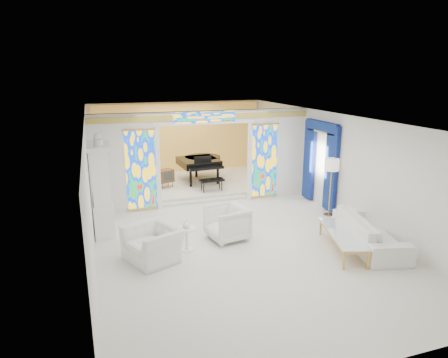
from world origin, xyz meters
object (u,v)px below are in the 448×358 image
object	(u,v)px
armchair_right	(227,223)
sofa	(370,231)
armchair_left	(153,244)
grand_piano	(201,162)
coffee_table	(343,234)
china_cabinet	(102,189)
tv_console	(165,176)

from	to	relation	value
armchair_right	sofa	bearing A→B (deg)	55.15
armchair_left	grand_piano	bearing A→B (deg)	131.31
armchair_left	coffee_table	size ratio (longest dim) A/B	0.56
coffee_table	grand_piano	xyz separation A→B (m)	(-1.67, 6.72, 0.46)
sofa	china_cabinet	bearing A→B (deg)	77.82
china_cabinet	armchair_left	xyz separation A→B (m)	(0.99, -2.14, -0.78)
armchair_left	coffee_table	xyz separation A→B (m)	(4.37, -0.95, 0.03)
armchair_left	grand_piano	size ratio (longest dim) A/B	0.45
sofa	grand_piano	world-z (taller)	grand_piano
tv_console	sofa	bearing A→B (deg)	-81.54
grand_piano	armchair_left	bearing A→B (deg)	-118.73
sofa	coffee_table	xyz separation A→B (m)	(-0.81, -0.04, 0.05)
china_cabinet	tv_console	distance (m)	3.81
sofa	tv_console	distance (m)	7.27
armchair_left	grand_piano	distance (m)	6.39
armchair_left	sofa	size ratio (longest dim) A/B	0.47
armchair_left	coffee_table	bearing A→B (deg)	54.15
china_cabinet	tv_console	world-z (taller)	china_cabinet
armchair_right	tv_console	world-z (taller)	armchair_right
china_cabinet	grand_piano	bearing A→B (deg)	44.56
armchair_right	coffee_table	world-z (taller)	armchair_right
sofa	coffee_table	world-z (taller)	sofa
china_cabinet	sofa	bearing A→B (deg)	-26.33
china_cabinet	sofa	distance (m)	6.93
armchair_right	sofa	size ratio (longest dim) A/B	0.37
coffee_table	grand_piano	bearing A→B (deg)	104.00
armchair_left	china_cabinet	bearing A→B (deg)	-178.86
armchair_left	grand_piano	xyz separation A→B (m)	(2.70, 5.77, 0.50)
armchair_left	tv_console	bearing A→B (deg)	143.09
armchair_right	tv_console	xyz separation A→B (m)	(-0.75, 4.62, 0.16)
armchair_right	coffee_table	bearing A→B (deg)	47.64
sofa	coffee_table	bearing A→B (deg)	106.69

